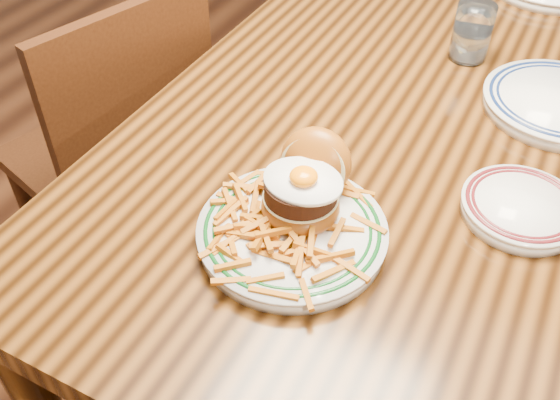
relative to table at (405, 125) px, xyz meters
The scene contains 7 objects.
floor 0.66m from the table, ahead, with size 6.00×6.00×0.00m, color black.
table is the anchor object (origin of this frame).
chair_left 0.69m from the table, 165.98° to the right, with size 0.51×0.51×0.88m.
main_plate 0.47m from the table, 93.25° to the right, with size 0.27×0.29×0.13m.
side_plate 0.38m from the table, 45.31° to the right, with size 0.18×0.18×0.03m.
rear_plate 0.29m from the table, 11.02° to the left, with size 0.27×0.27×0.03m.
water_glass 0.22m from the table, 68.05° to the left, with size 0.08×0.08×0.12m.
Camera 1 is at (0.25, -1.03, 1.41)m, focal length 40.00 mm.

